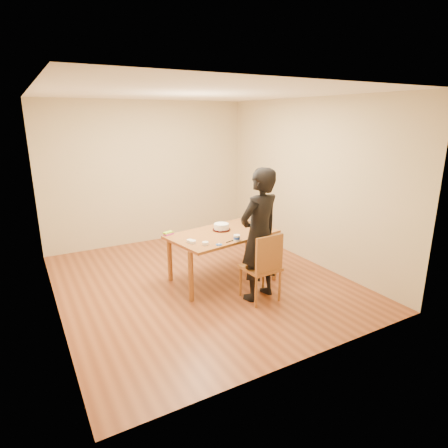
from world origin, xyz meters
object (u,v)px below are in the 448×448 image
dining_table (222,234)px  dining_chair (260,268)px  cake (221,227)px  person (259,235)px  cake_plate (221,230)px

dining_table → dining_chair: size_ratio=3.46×
cake → person: person is taller
cake → person: 0.87m
dining_table → dining_chair: (0.15, -0.78, -0.28)m
dining_table → person: (0.15, -0.73, 0.17)m
dining_chair → person: size_ratio=0.25×
dining_table → cake: bearing=56.1°
cake → cake_plate: bearing=0.0°
dining_chair → dining_table: bearing=98.2°
dining_table → dining_chair: dining_table is taller
cake_plate → person: person is taller
dining_chair → cake_plate: cake_plate is taller
dining_table → cake: cake is taller
dining_chair → cake_plate: 0.96m
dining_chair → cake_plate: bearing=93.1°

